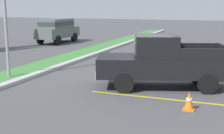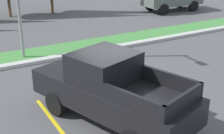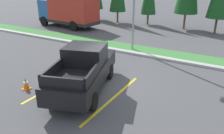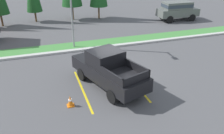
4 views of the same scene
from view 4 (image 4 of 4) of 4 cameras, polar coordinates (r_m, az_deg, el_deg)
The scene contains 8 objects.
ground_plane at distance 15.18m, azimuth 1.04°, elevation -2.17°, with size 120.00×120.00×0.00m, color #4C4C4F.
parking_line_near at distance 13.81m, azimuth -6.99°, elevation -5.39°, with size 0.12×4.80×0.01m, color yellow.
parking_line_far at distance 14.61m, azimuth 4.99°, elevation -3.43°, with size 0.12×4.80×0.01m, color yellow.
curb_strip at distance 19.52m, azimuth -3.84°, elevation 4.53°, with size 56.00×0.40×0.15m, color #B2B2AD.
grass_median at distance 20.53m, azimuth -4.63°, elevation 5.46°, with size 56.00×1.80×0.06m, color #42843D.
pickup_truck_main at distance 13.68m, azimuth -0.97°, elevation -0.56°, with size 3.43×5.55×2.10m.
suv_distant at distance 28.79m, azimuth 15.24°, elevation 13.03°, with size 4.66×2.07×2.10m.
traffic_cone at distance 12.41m, azimuth -9.87°, elevation -7.93°, with size 0.36×0.36×0.60m.
Camera 4 is at (-4.50, -12.66, 7.06)m, focal length 38.56 mm.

